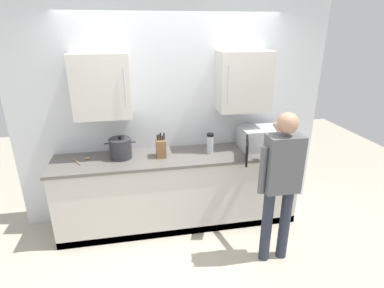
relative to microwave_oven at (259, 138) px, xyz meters
The scene contains 9 objects.
ground_plane 1.62m from the microwave_oven, 145.43° to the right, with size 9.14×9.14×0.00m, color #B7AD99.
back_wall_tiled 1.13m from the microwave_oven, 164.70° to the left, with size 3.78×0.44×2.81m.
counter_unit 1.17m from the microwave_oven, behind, with size 2.91×0.62×0.92m.
microwave_oven is the anchor object (origin of this frame).
stock_pot 1.67m from the microwave_oven, behind, with size 0.35×0.25×0.26m.
knife_block 1.22m from the microwave_oven, behind, with size 0.11×0.15×0.30m.
thermos_flask 0.63m from the microwave_oven, behind, with size 0.08×0.08×0.25m.
wooden_spoon 2.11m from the microwave_oven, behind, with size 0.21×0.19×0.02m.
person_figure 0.86m from the microwave_oven, 98.20° to the right, with size 0.44×0.64×1.62m.
Camera 1 is at (-0.46, -2.58, 2.33)m, focal length 28.25 mm.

